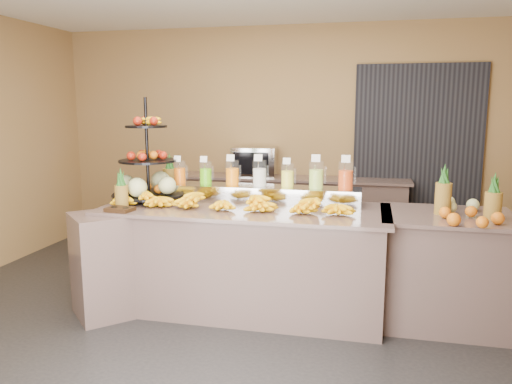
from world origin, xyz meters
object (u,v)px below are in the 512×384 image
(banana_heap, at_px, (226,200))
(condiment_caddy, at_px, (120,209))
(pitcher_tray, at_px, (260,194))
(oven_warmer, at_px, (255,162))
(fruit_stand, at_px, (153,175))
(right_fruit_pile, at_px, (467,209))

(banana_heap, bearing_deg, condiment_caddy, -160.38)
(pitcher_tray, height_order, oven_warmer, oven_warmer)
(fruit_stand, distance_m, oven_warmer, 1.90)
(banana_heap, xyz_separation_m, condiment_caddy, (-0.85, -0.30, -0.06))
(right_fruit_pile, xyz_separation_m, oven_warmer, (-2.17, 2.01, 0.10))
(banana_heap, relative_size, oven_warmer, 3.98)
(right_fruit_pile, bearing_deg, fruit_stand, 175.90)
(condiment_caddy, bearing_deg, oven_warmer, 75.15)
(condiment_caddy, height_order, oven_warmer, oven_warmer)
(pitcher_tray, relative_size, oven_warmer, 3.40)
(fruit_stand, height_order, right_fruit_pile, fruit_stand)
(pitcher_tray, xyz_separation_m, banana_heap, (-0.21, -0.37, 0.00))
(condiment_caddy, xyz_separation_m, right_fruit_pile, (2.80, 0.33, 0.07))
(right_fruit_pile, bearing_deg, banana_heap, -179.11)
(oven_warmer, bearing_deg, fruit_stand, -111.25)
(banana_heap, distance_m, oven_warmer, 2.05)
(fruit_stand, bearing_deg, right_fruit_pile, -23.87)
(oven_warmer, bearing_deg, right_fruit_pile, -46.96)
(pitcher_tray, height_order, condiment_caddy, pitcher_tray)
(fruit_stand, xyz_separation_m, oven_warmer, (0.55, 1.81, -0.06))
(pitcher_tray, xyz_separation_m, right_fruit_pile, (1.74, -0.34, 0.01))
(condiment_caddy, distance_m, right_fruit_pile, 2.82)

